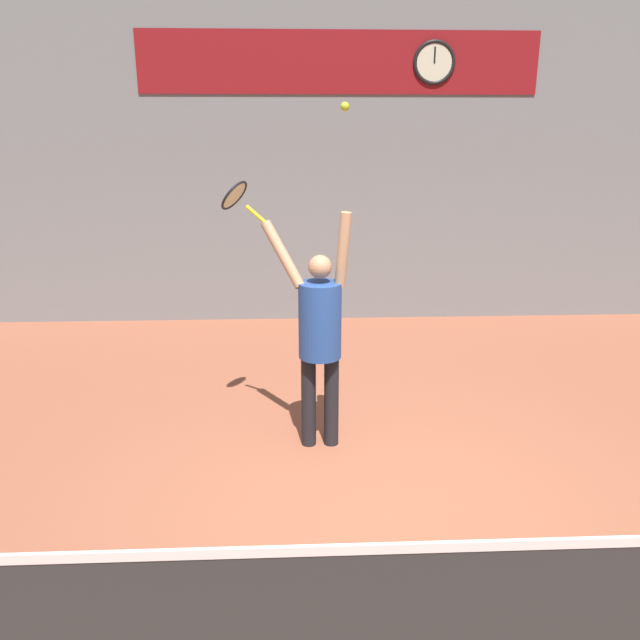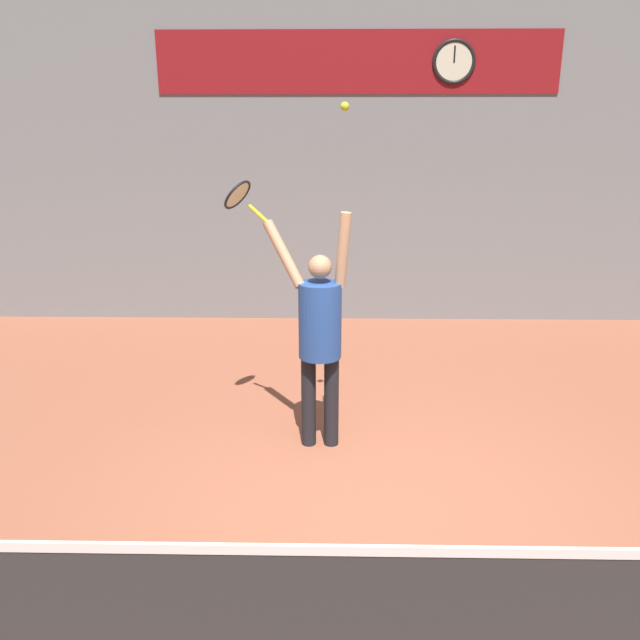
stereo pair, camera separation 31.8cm
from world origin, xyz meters
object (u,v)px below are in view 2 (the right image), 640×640
Objects in this scene: tennis_player at (319,330)px; tennis_ball at (345,106)px; scoreboard_clock at (454,62)px; tennis_racket at (239,197)px.

tennis_player is 29.50× the size of tennis_ball.
tennis_ball is at bearing -111.34° from scoreboard_clock.
tennis_racket is at bearing -124.42° from scoreboard_clock.
scoreboard_clock reaches higher than tennis_ball.
tennis_racket is at bearing 153.80° from tennis_player.
scoreboard_clock is 8.09× the size of tennis_ball.
tennis_ball is (-1.51, -3.87, -0.68)m from scoreboard_clock.
tennis_player is 1.82m from tennis_ball.
tennis_racket is (-2.40, -3.51, -1.40)m from scoreboard_clock.
scoreboard_clock reaches higher than tennis_racket.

